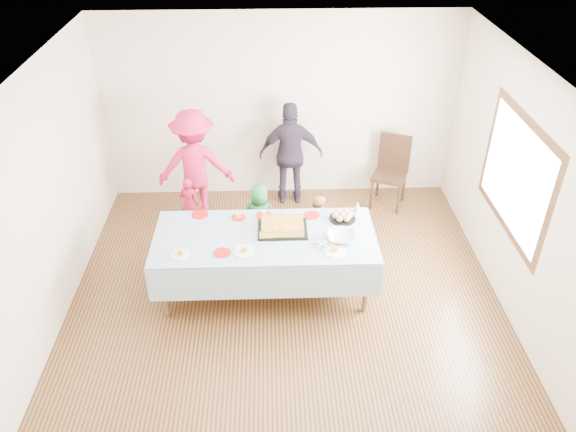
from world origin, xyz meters
name	(u,v)px	position (x,y,z in m)	size (l,w,h in m)	color
ground	(286,299)	(0.00, 0.00, 0.00)	(5.00, 5.00, 0.00)	#402012
room_walls	(291,166)	(0.05, 0.00, 1.77)	(5.04, 5.04, 2.72)	beige
party_table	(265,240)	(-0.23, 0.19, 0.72)	(2.50, 1.10, 0.78)	brown
birthday_cake	(282,226)	(-0.03, 0.30, 0.83)	(0.56, 0.43, 0.10)	black
rolls_tray	(342,216)	(0.68, 0.50, 0.82)	(0.31, 0.31, 0.09)	black
punch_bowl	(341,237)	(0.62, 0.09, 0.82)	(0.32, 0.32, 0.08)	silver
party_hat	(357,206)	(0.88, 0.65, 0.85)	(0.09, 0.09, 0.15)	white
fork_pile	(326,244)	(0.44, -0.03, 0.81)	(0.24, 0.18, 0.07)	white
plate_red_far_a	(200,214)	(-1.00, 0.65, 0.79)	(0.20, 0.20, 0.01)	red
plate_red_far_b	(239,217)	(-0.54, 0.57, 0.79)	(0.17, 0.17, 0.01)	red
plate_red_far_c	(264,215)	(-0.24, 0.60, 0.79)	(0.19, 0.19, 0.01)	red
plate_red_far_d	(312,215)	(0.33, 0.59, 0.79)	(0.19, 0.19, 0.01)	red
plate_red_near	(222,253)	(-0.69, -0.11, 0.79)	(0.19, 0.19, 0.01)	red
plate_white_left	(180,255)	(-1.13, -0.13, 0.79)	(0.21, 0.21, 0.01)	white
plate_white_mid	(244,252)	(-0.45, -0.10, 0.79)	(0.23, 0.23, 0.01)	white
plate_white_right	(334,251)	(0.53, -0.13, 0.79)	(0.24, 0.24, 0.01)	white
dining_chair	(392,167)	(1.60, 2.11, 0.58)	(0.60, 0.60, 1.05)	black
toddler_left	(190,203)	(-1.26, 1.55, 0.38)	(0.28, 0.18, 0.76)	red
toddler_mid	(260,217)	(-0.30, 1.04, 0.46)	(0.45, 0.30, 0.93)	#21652D
toddler_right	(317,223)	(0.43, 0.97, 0.41)	(0.39, 0.31, 0.81)	tan
adult_left	(195,166)	(-1.18, 1.84, 0.80)	(1.04, 0.60, 1.61)	#CE194C
adult_right	(291,154)	(0.15, 2.20, 0.77)	(0.91, 0.38, 1.54)	#2F2736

